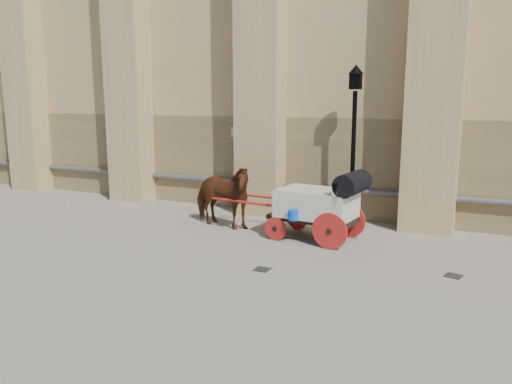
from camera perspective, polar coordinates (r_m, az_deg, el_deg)
The scene contains 6 objects.
ground at distance 12.23m, azimuth -2.33°, elevation -6.33°, with size 90.00×90.00×0.00m, color gray.
horse at distance 13.91m, azimuth -3.99°, elevation -0.43°, with size 0.97×2.13×1.80m, color #632E16.
carriage at distance 12.69m, azimuth 7.47°, elevation -1.20°, with size 4.26×1.60×1.82m.
street_lamp at distance 14.11m, azimuth 11.08°, elevation 5.66°, with size 0.42×0.42×4.47m.
drain_grate_near at distance 10.68m, azimuth 0.70°, elevation -8.83°, with size 0.32×0.32×0.01m, color black.
drain_grate_far at distance 11.07m, azimuth 21.64°, elevation -8.90°, with size 0.32×0.32×0.01m, color black.
Camera 1 is at (5.43, -10.36, 3.56)m, focal length 35.00 mm.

